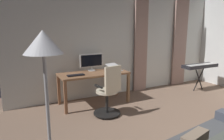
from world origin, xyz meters
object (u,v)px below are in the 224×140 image
(office_chair, at_px, (109,93))
(piano_keyboard, at_px, (200,66))
(desk, at_px, (94,76))
(floor_lamp, at_px, (45,66))
(laptop, at_px, (114,69))
(computer_monitor, at_px, (92,61))
(computer_keyboard, at_px, (76,75))

(office_chair, distance_m, piano_keyboard, 3.08)
(desk, xyz_separation_m, piano_keyboard, (-3.05, 0.41, 0.04))
(office_chair, xyz_separation_m, floor_lamp, (1.48, 1.81, 0.99))
(laptop, bearing_deg, floor_lamp, 37.01)
(desk, height_order, floor_lamp, floor_lamp)
(laptop, xyz_separation_m, piano_keyboard, (-2.52, 0.37, -0.10))
(desk, height_order, computer_monitor, computer_monitor)
(piano_keyboard, height_order, floor_lamp, floor_lamp)
(office_chair, xyz_separation_m, piano_keyboard, (-3.05, -0.39, 0.22))
(laptop, xyz_separation_m, floor_lamp, (2.00, 2.57, 0.67))
(desk, xyz_separation_m, laptop, (-0.52, 0.04, 0.14))
(computer_monitor, xyz_separation_m, laptop, (-0.48, 0.26, -0.18))
(office_chair, bearing_deg, desk, 78.48)
(laptop, distance_m, piano_keyboard, 2.55)
(computer_keyboard, bearing_deg, floor_lamp, 67.84)
(office_chair, distance_m, computer_keyboard, 0.87)
(computer_monitor, bearing_deg, office_chair, 87.66)
(computer_keyboard, xyz_separation_m, piano_keyboard, (-3.51, 0.30, -0.06))
(floor_lamp, bearing_deg, office_chair, -129.21)
(desk, xyz_separation_m, computer_monitor, (-0.04, -0.22, 0.32))
(computer_keyboard, distance_m, laptop, 0.99)
(office_chair, xyz_separation_m, computer_monitor, (-0.04, -1.02, 0.50))
(desk, distance_m, computer_monitor, 0.40)
(desk, bearing_deg, computer_keyboard, 12.92)
(office_chair, relative_size, floor_lamp, 0.60)
(office_chair, relative_size, computer_keyboard, 2.85)
(computer_monitor, height_order, floor_lamp, floor_lamp)
(computer_monitor, xyz_separation_m, floor_lamp, (1.52, 2.83, 0.49))
(computer_keyboard, bearing_deg, desk, -167.08)
(piano_keyboard, bearing_deg, floor_lamp, 26.81)
(desk, xyz_separation_m, computer_keyboard, (0.46, 0.11, 0.10))
(piano_keyboard, xyz_separation_m, floor_lamp, (4.53, 2.20, 0.77))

